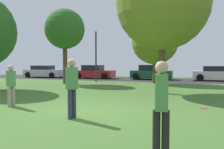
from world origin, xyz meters
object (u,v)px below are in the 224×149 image
at_px(maple_tree_far, 162,3).
at_px(birch_tree_lone, 155,41).
at_px(frisbee_disc, 203,108).
at_px(parked_car_white, 217,74).
at_px(person_catcher, 72,85).
at_px(parked_car_silver, 44,72).
at_px(person_thrower, 11,84).
at_px(oak_tree_center, 65,29).
at_px(person_bystander, 161,104).
at_px(parked_car_red, 94,72).
at_px(parked_car_green, 151,73).
at_px(street_lamp_post, 96,57).

height_order(maple_tree_far, birch_tree_lone, maple_tree_far).
xyz_separation_m(birch_tree_lone, frisbee_disc, (3.28, -10.05, -3.44)).
distance_m(maple_tree_far, parked_car_white, 12.17).
bearing_deg(person_catcher, parked_car_silver, -35.19).
relative_size(person_thrower, parked_car_white, 0.36).
xyz_separation_m(maple_tree_far, frisbee_disc, (1.98, -3.84, -4.91)).
relative_size(oak_tree_center, frisbee_disc, 22.37).
relative_size(maple_tree_far, birch_tree_lone, 1.39).
bearing_deg(person_bystander, frisbee_disc, -18.86).
bearing_deg(parked_car_red, person_thrower, -78.35).
relative_size(birch_tree_lone, person_thrower, 3.35).
relative_size(person_bystander, parked_car_white, 0.39).
height_order(oak_tree_center, frisbee_disc, oak_tree_center).
relative_size(parked_car_green, street_lamp_post, 0.91).
bearing_deg(person_thrower, parked_car_silver, 138.80).
bearing_deg(birch_tree_lone, parked_car_green, 102.45).
bearing_deg(frisbee_disc, parked_car_white, 82.67).
distance_m(maple_tree_far, person_thrower, 8.73).
distance_m(person_thrower, person_bystander, 6.87).
xyz_separation_m(frisbee_disc, parked_car_silver, (-16.49, 13.85, 0.63)).
bearing_deg(birch_tree_lone, frisbee_disc, -71.93).
relative_size(person_catcher, parked_car_white, 0.41).
xyz_separation_m(person_thrower, street_lamp_post, (-1.59, 12.44, 1.37)).
bearing_deg(street_lamp_post, person_thrower, -82.74).
height_order(person_thrower, street_lamp_post, street_lamp_post).
relative_size(parked_car_white, street_lamp_post, 0.99).
bearing_deg(oak_tree_center, parked_car_silver, 135.35).
relative_size(birch_tree_lone, parked_car_red, 1.28).
bearing_deg(person_catcher, parked_car_red, -51.21).
height_order(person_bystander, parked_car_green, person_bystander).
xyz_separation_m(person_thrower, person_bystander, (6.10, -3.16, 0.08)).
relative_size(person_thrower, person_bystander, 0.93).
height_order(frisbee_disc, parked_car_green, parked_car_green).
height_order(person_bystander, frisbee_disc, person_bystander).
bearing_deg(parked_car_green, person_bystander, -80.43).
distance_m(parked_car_white, street_lamp_post, 11.40).
distance_m(oak_tree_center, parked_car_silver, 9.61).
xyz_separation_m(oak_tree_center, birch_tree_lone, (6.92, 2.41, -0.93)).
distance_m(person_catcher, frisbee_disc, 5.02).
xyz_separation_m(maple_tree_far, parked_car_red, (-8.40, 10.32, -4.27)).
height_order(frisbee_disc, parked_car_white, parked_car_white).
distance_m(parked_car_red, parked_car_white, 12.26).
bearing_deg(frisbee_disc, person_catcher, -141.67).
height_order(parked_car_red, parked_car_green, parked_car_green).
height_order(parked_car_white, street_lamp_post, street_lamp_post).
xyz_separation_m(person_thrower, frisbee_disc, (7.04, 2.01, -0.87)).
xyz_separation_m(maple_tree_far, parked_car_silver, (-14.51, 10.02, -4.28)).
xyz_separation_m(maple_tree_far, parked_car_white, (3.85, 10.73, -4.28)).
xyz_separation_m(frisbee_disc, parked_car_red, (-10.38, 14.16, 0.64)).
bearing_deg(parked_car_red, parked_car_white, 1.90).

